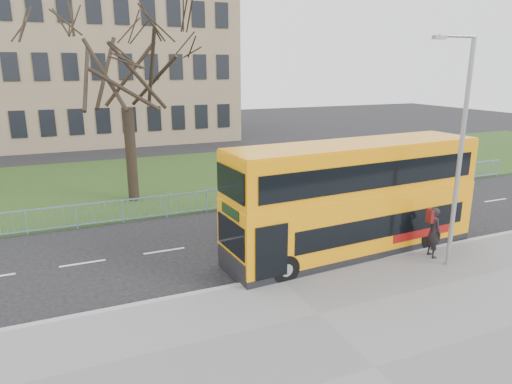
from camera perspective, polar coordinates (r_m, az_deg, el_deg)
ground at (r=16.93m, az=0.52°, el=-8.83°), size 120.00×120.00×0.00m
pavement at (r=11.84m, az=14.65°, el=-20.64°), size 80.00×10.50×0.12m
kerb at (r=15.62m, az=2.84°, el=-10.72°), size 80.00×0.20×0.14m
grass_verge at (r=29.92m, az=-10.53°, el=1.72°), size 80.00×15.40×0.08m
guard_railing at (r=22.57m, az=-6.21°, el=-1.20°), size 40.00×0.12×1.10m
bare_tree at (r=24.39m, az=-15.92°, el=12.28°), size 8.13×8.13×11.61m
civic_building at (r=49.17m, az=-22.44°, el=14.25°), size 30.00×15.00×14.00m
yellow_bus at (r=17.46m, az=12.19°, el=-0.51°), size 10.23×3.06×4.23m
pedestrian at (r=18.05m, az=21.32°, el=-4.71°), size 0.57×0.76×1.90m
street_lamp at (r=16.66m, az=24.03°, el=5.23°), size 1.65×0.25×7.78m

